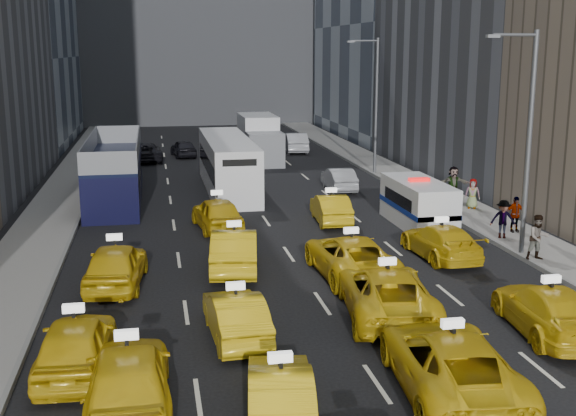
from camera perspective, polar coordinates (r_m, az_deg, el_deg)
name	(u,v)px	position (r m, az deg, el deg)	size (l,w,h in m)	color
sidewalk_west	(57,206)	(40.32, -17.80, 0.11)	(3.00, 90.00, 0.15)	gray
sidewalk_east	(430,192)	(43.00, 11.15, 1.22)	(3.00, 90.00, 0.15)	gray
curb_west	(85,205)	(40.16, -15.75, 0.22)	(0.15, 90.00, 0.18)	slate
curb_east	(406,193)	(42.49, 9.33, 1.18)	(0.15, 90.00, 0.18)	slate
streetlight_near	(527,136)	(30.08, 18.34, 5.42)	(2.15, 0.22, 9.00)	#595B60
streetlight_far	(375,101)	(48.48, 6.86, 8.39)	(2.15, 0.22, 9.00)	#595B60
taxi_4	(129,377)	(17.56, -12.48, -12.92)	(1.96, 4.86, 1.66)	gold
taxi_5	(280,394)	(16.73, -0.62, -14.52)	(1.44, 4.13, 1.36)	gold
taxi_6	(451,362)	(18.45, 12.72, -11.80)	(2.62, 5.67, 1.58)	gold
taxi_8	(76,344)	(19.85, -16.41, -10.29)	(1.82, 4.52, 1.54)	gold
taxi_9	(236,316)	(21.24, -4.13, -8.49)	(1.46, 4.20, 1.38)	gold
taxi_10	(386,292)	(23.06, 7.79, -6.60)	(2.62, 5.67, 1.58)	gold
taxi_11	(549,310)	(22.85, 19.90, -7.58)	(2.06, 5.06, 1.47)	gold
taxi_12	(116,265)	(26.30, -13.45, -4.40)	(1.89, 4.71, 1.60)	gold
taxi_13	(234,250)	(27.58, -4.25, -3.30)	(1.69, 4.85, 1.60)	gold
taxi_14	(351,256)	(26.94, 4.97, -3.79)	(2.52, 5.47, 1.52)	gold
taxi_15	(441,241)	(29.75, 11.97, -2.59)	(1.93, 4.75, 1.38)	gold
taxi_16	(217,213)	(33.78, -5.61, -0.43)	(1.83, 4.55, 1.55)	gold
taxi_17	(331,208)	(35.10, 3.40, -0.04)	(1.47, 4.22, 1.39)	gold
nypd_van	(418,204)	(34.92, 10.24, 0.31)	(2.13, 5.40, 2.31)	white
double_decker	(115,169)	(41.19, -13.52, 2.98)	(4.37, 12.32, 3.51)	black
city_bus	(228,164)	(43.18, -4.79, 3.45)	(3.91, 12.35, 3.14)	silver
box_truck	(260,139)	(54.38, -2.25, 5.47)	(3.26, 7.66, 3.40)	white
misc_car_0	(339,179)	(43.25, 4.05, 2.30)	(1.43, 4.11, 1.36)	#9C9EA3
misc_car_1	(145,152)	(55.44, -11.20, 4.36)	(2.32, 5.03, 1.40)	black
misc_car_2	(234,138)	(62.07, -4.25, 5.53)	(2.33, 5.73, 1.66)	gray
misc_car_3	(183,148)	(57.30, -8.26, 4.70)	(1.60, 3.98, 1.36)	black
misc_car_4	(296,142)	(59.35, 0.61, 5.21)	(1.68, 4.82, 1.59)	#A5A7AD
pedestrian_1	(538,237)	(29.92, 19.17, -2.21)	(0.88, 0.48, 1.81)	gray
pedestrian_2	(503,219)	(32.95, 16.63, -0.84)	(1.09, 0.45, 1.69)	gray
pedestrian_3	(515,214)	(34.19, 17.49, -0.47)	(0.96, 0.44, 1.63)	gray
pedestrian_4	(472,194)	(38.68, 14.37, 1.12)	(0.76, 0.42, 1.57)	gray
pedestrian_5	(453,184)	(40.14, 12.93, 1.86)	(1.79, 0.51, 1.93)	gray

